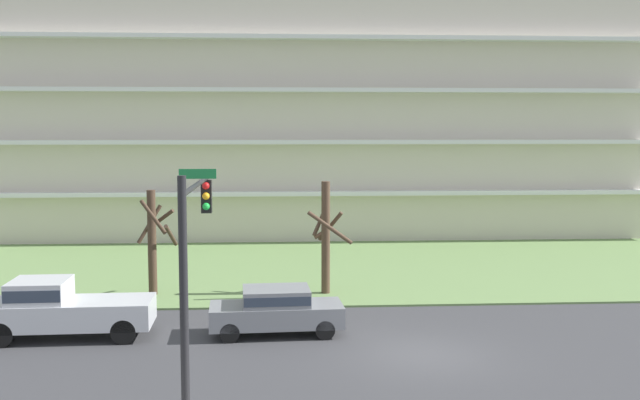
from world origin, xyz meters
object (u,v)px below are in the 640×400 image
tree_left (326,236)px  traffic_signal_mast (194,249)px  sedan_gray_near_left (276,309)px  tree_far_left (154,239)px  pickup_silver_center_left (61,308)px

tree_left → traffic_signal_mast: traffic_signal_mast is taller
traffic_signal_mast → sedan_gray_near_left: bearing=75.2°
tree_left → traffic_signal_mast: 13.53m
tree_far_left → tree_left: 7.03m
tree_far_left → sedan_gray_near_left: (4.98, -5.92, -1.50)m
pickup_silver_center_left → traffic_signal_mast: traffic_signal_mast is taller
sedan_gray_near_left → pickup_silver_center_left: size_ratio=0.82×
pickup_silver_center_left → sedan_gray_near_left: bearing=178.3°
sedan_gray_near_left → pickup_silver_center_left: pickup_silver_center_left is taller
tree_far_left → sedan_gray_near_left: bearing=-50.0°
tree_far_left → traffic_signal_mast: traffic_signal_mast is taller
sedan_gray_near_left → tree_far_left: bearing=-52.9°
tree_left → traffic_signal_mast: size_ratio=0.80×
sedan_gray_near_left → traffic_signal_mast: 8.05m
tree_far_left → pickup_silver_center_left: 6.42m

